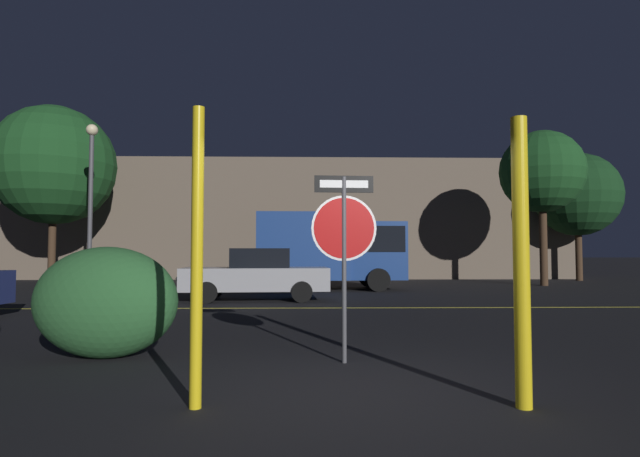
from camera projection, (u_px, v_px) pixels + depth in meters
ground_plane at (350, 393)px, 5.00m from camera, size 260.00×260.00×0.00m
road_center_stripe at (324, 308)px, 12.68m from camera, size 42.66×0.12×0.01m
stop_sign at (344, 231)px, 6.47m from camera, size 0.85×0.07×2.42m
yellow_pole_left at (197, 256)px, 4.59m from camera, size 0.11×0.11×2.77m
yellow_pole_right at (521, 261)px, 4.59m from camera, size 0.15×0.15×2.68m
hedge_bush_1 at (106, 302)px, 6.71m from camera, size 1.91×1.15×1.49m
passing_car_2 at (257, 275)px, 14.78m from camera, size 4.44×1.99×1.53m
delivery_truck at (333, 248)px, 19.09m from camera, size 5.56×2.67×2.89m
street_lamp at (91, 185)px, 18.23m from camera, size 0.42×0.42×6.13m
tree_0 at (54, 165)px, 22.45m from camera, size 5.34×5.34×8.01m
tree_1 at (577, 195)px, 25.15m from camera, size 4.16×4.16×6.41m
tree_2 at (542, 172)px, 21.37m from camera, size 3.52×3.52×6.64m
building_backdrop at (289, 220)px, 27.86m from camera, size 31.04×3.67×6.43m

